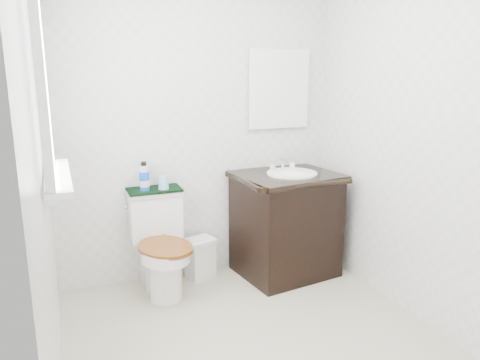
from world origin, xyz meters
TOP-DOWN VIEW (x-y plane):
  - floor at (0.00, 0.00)m, footprint 2.40×2.40m
  - wall_back at (0.00, 1.20)m, footprint 2.40×0.00m
  - wall_front at (0.00, -1.20)m, footprint 2.40×0.00m
  - wall_left at (-1.10, 0.00)m, footprint 0.00×2.40m
  - wall_right at (1.10, 0.00)m, footprint 0.00×2.40m
  - window at (-1.07, 0.25)m, footprint 0.02×0.70m
  - mirror at (0.66, 1.18)m, footprint 0.50×0.02m
  - toilet at (-0.38, 0.97)m, footprint 0.44×0.65m
  - vanity at (0.61, 0.90)m, footprint 0.82×0.73m
  - trash_bin at (-0.05, 1.06)m, footprint 0.26×0.23m
  - towel at (-0.38, 1.09)m, footprint 0.39×0.22m
  - mouthwash_bottle at (-0.45, 1.07)m, footprint 0.07×0.07m
  - cup at (-0.32, 1.05)m, footprint 0.08×0.08m
  - soap_bar at (0.55, 1.02)m, footprint 0.07×0.04m

SIDE VIEW (x-z plane):
  - floor at x=0.00m, z-range 0.00..0.00m
  - trash_bin at x=-0.05m, z-range 0.00..0.32m
  - toilet at x=-0.38m, z-range -0.04..0.69m
  - vanity at x=0.61m, z-range -0.03..0.89m
  - towel at x=-0.38m, z-range 0.73..0.75m
  - cup at x=-0.32m, z-range 0.75..0.85m
  - soap_bar at x=0.55m, z-range 0.82..0.84m
  - mouthwash_bottle at x=-0.45m, z-range 0.74..0.95m
  - wall_back at x=0.00m, z-range 0.00..2.40m
  - wall_front at x=0.00m, z-range 0.00..2.40m
  - wall_left at x=-1.10m, z-range 0.00..2.40m
  - wall_right at x=1.10m, z-range 0.00..2.40m
  - mirror at x=0.66m, z-range 1.15..1.75m
  - window at x=-1.07m, z-range 1.10..2.00m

